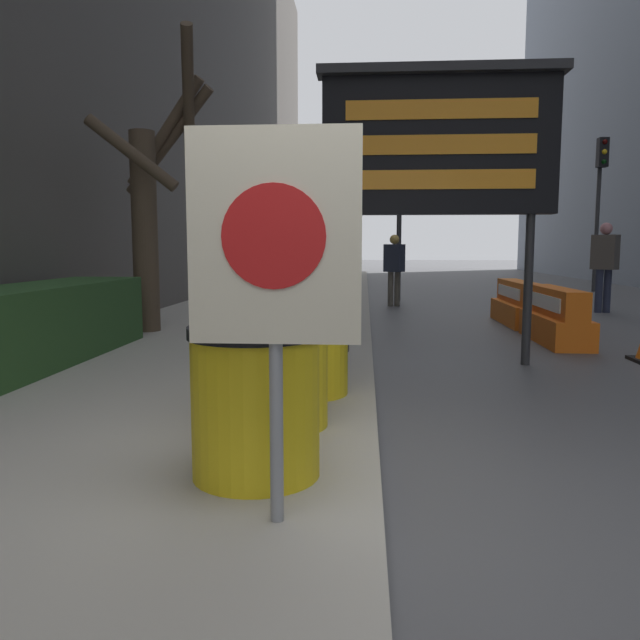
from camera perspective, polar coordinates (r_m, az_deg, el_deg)
name	(u,v)px	position (r m, az deg, el deg)	size (l,w,h in m)	color
ground_plane	(383,536)	(3.11, 5.78, -19.07)	(120.00, 120.00, 0.00)	#474749
hedge_strip	(28,326)	(7.03, -25.11, -0.54)	(0.90, 4.07, 0.82)	#284C23
bare_tree	(152,197)	(9.46, -15.07, 10.85)	(1.52, 1.66, 4.19)	#4C3D2D
barrel_drum_foreground	(256,401)	(3.36, -5.90, -7.36)	(0.71, 0.71, 0.81)	yellow
barrel_drum_middle	(278,367)	(4.27, -3.87, -4.29)	(0.71, 0.71, 0.81)	yellow
barrel_drum_back	(307,345)	(5.19, -1.20, -2.32)	(0.71, 0.71, 0.81)	yellow
warning_sign	(274,257)	(2.67, -4.19, 5.74)	(0.74, 0.08, 1.72)	gray
message_board	(439,145)	(7.34, 10.81, 15.47)	(2.72, 0.36, 3.32)	#28282B
jersey_barrier_orange_far	(555,318)	(9.41, 20.71, 0.14)	(0.54, 1.89, 0.78)	orange
jersey_barrier_orange_near	(518,305)	(11.46, 17.68, 1.31)	(0.57, 1.98, 0.75)	orange
traffic_cone_near	(577,310)	(11.15, 22.47, 0.83)	(0.35, 0.35, 0.62)	black
traffic_light_near_curb	(400,189)	(15.67, 7.31, 11.78)	(0.28, 0.44, 3.77)	#2D2D30
traffic_light_far_side	(600,182)	(20.44, 24.24, 11.43)	(0.28, 0.45, 4.49)	#2D2D30
pedestrian_worker	(394,264)	(14.23, 6.80, 5.09)	(0.49, 0.45, 1.62)	#514C42
pedestrian_passerby	(605,260)	(14.01, 24.58, 5.03)	(0.55, 0.54, 1.83)	#23283D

